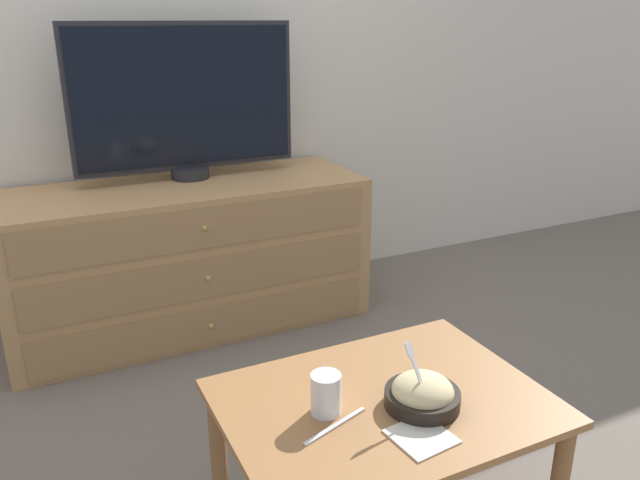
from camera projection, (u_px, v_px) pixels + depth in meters
name	position (u px, v px, depth m)	size (l,w,h in m)	color
ground_plane	(155.00, 300.00, 3.10)	(12.00, 12.00, 0.00)	#70665B
wall_back	(126.00, 24.00, 2.69)	(12.00, 0.05, 2.60)	silver
dresser	(190.00, 256.00, 2.78)	(1.55, 0.58, 0.65)	tan
tv	(185.00, 100.00, 2.67)	(0.97, 0.17, 0.67)	#232328
coffee_table	(383.00, 425.00, 1.53)	(0.77, 0.57, 0.46)	#9E6B3D
takeout_bowl	(422.00, 394.00, 1.47)	(0.18, 0.18, 0.17)	black
drink_cup	(326.00, 396.00, 1.44)	(0.07, 0.07, 0.10)	white
napkin	(421.00, 436.00, 1.37)	(0.14, 0.14, 0.00)	silver
knife	(335.00, 426.00, 1.40)	(0.18, 0.07, 0.01)	silver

